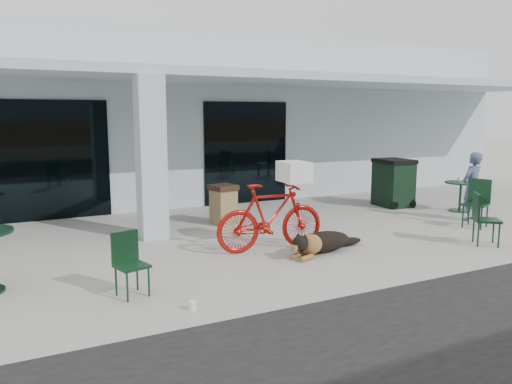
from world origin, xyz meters
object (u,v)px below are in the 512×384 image
bicycle (271,217)px  wheeled_bin (393,183)px  person (472,186)px  cafe_chair_far_a (487,219)px  cafe_chair_far_b (476,204)px  trash_receptacle (223,204)px  cafe_chair_near (132,265)px  cafe_table_far (460,197)px  dog (322,241)px

bicycle → wheeled_bin: bearing=-60.2°
person → wheeled_bin: (-0.35, 2.16, -0.16)m
cafe_chair_far_a → cafe_chair_far_b: cafe_chair_far_b is taller
trash_receptacle → wheeled_bin: bearing=0.0°
cafe_chair_near → cafe_table_far: 8.86m
trash_receptacle → cafe_chair_far_b: bearing=-30.2°
cafe_table_far → person: person is taller
cafe_chair_far_a → trash_receptacle: size_ratio=1.11×
trash_receptacle → dog: bearing=-77.9°
cafe_table_far → cafe_chair_far_b: cafe_chair_far_b is taller
cafe_chair_far_b → person: person is taller
person → trash_receptacle: bearing=-32.4°
person → cafe_table_far: bearing=-136.6°
person → wheeled_bin: 2.19m
person → bicycle: bearing=-7.8°
trash_receptacle → wheeled_bin: size_ratio=0.70×
trash_receptacle → wheeled_bin: (4.80, 0.00, 0.18)m
dog → cafe_table_far: 5.42m
wheeled_bin → cafe_chair_far_a: bearing=-103.7°
cafe_chair_near → cafe_table_far: bearing=-0.9°
bicycle → wheeled_bin: size_ratio=1.62×
cafe_chair_far_a → wheeled_bin: wheeled_bin is taller
cafe_table_far → wheeled_bin: wheeled_bin is taller
dog → cafe_chair_far_a: bearing=-37.5°
cafe_table_far → cafe_chair_far_a: (-2.18, -2.50, 0.12)m
bicycle → wheeled_bin: 5.42m
cafe_chair_near → cafe_chair_far_a: cafe_chair_far_a is taller
bicycle → trash_receptacle: bicycle is taller
cafe_chair_far_b → person: bearing=115.0°
cafe_chair_near → trash_receptacle: bearing=36.1°
cafe_chair_near → person: 8.06m
cafe_chair_near → person: size_ratio=0.55×
bicycle → dog: size_ratio=1.54×
cafe_table_far → bicycle: bearing=-170.0°
bicycle → cafe_chair_far_a: size_ratio=2.08×
person → wheeled_bin: size_ratio=1.26×
cafe_chair_near → trash_receptacle: 4.47m
cafe_chair_far_a → cafe_table_far: bearing=-4.2°
cafe_chair_near → cafe_table_far: cafe_chair_near is taller
bicycle → cafe_chair_near: bicycle is taller
cafe_chair_far_a → cafe_chair_far_b: bearing=-6.3°
cafe_chair_near → wheeled_bin: size_ratio=0.69×
wheeled_bin → bicycle: bearing=-150.8°
cafe_chair_far_a → wheeled_bin: (1.19, 3.80, 0.14)m
cafe_chair_far_b → wheeled_bin: bearing=154.5°
dog → bicycle: bearing=121.5°
cafe_table_far → person: bearing=-126.9°
cafe_chair_far_b → trash_receptacle: (-4.64, 2.70, -0.08)m
bicycle → person: size_ratio=1.29×
cafe_table_far → cafe_chair_far_b: (-1.15, -1.40, 0.15)m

